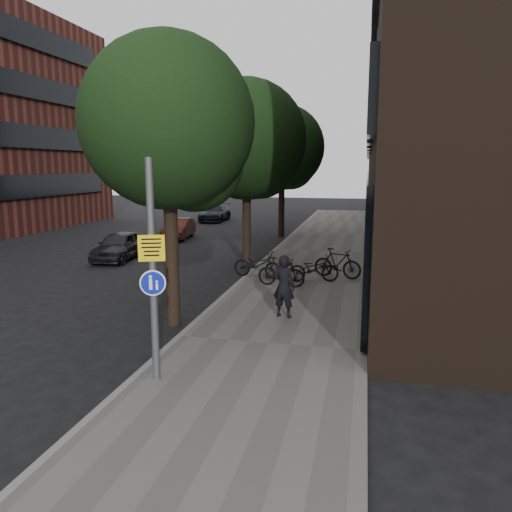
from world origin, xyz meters
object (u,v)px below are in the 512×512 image
(parked_bike_facade_near, at_px, (313,269))
(parked_car_near, at_px, (119,246))
(pedestrian, at_px, (284,286))
(signpost, at_px, (153,271))

(parked_bike_facade_near, xyz_separation_m, parked_car_near, (-9.15, 3.02, 0.05))
(parked_car_near, bearing_deg, pedestrian, -44.35)
(signpost, distance_m, pedestrian, 5.06)
(parked_car_near, bearing_deg, parked_bike_facade_near, -22.34)
(pedestrian, xyz_separation_m, parked_car_near, (-8.79, 7.44, -0.34))
(signpost, bearing_deg, parked_bike_facade_near, 57.04)
(signpost, relative_size, parked_car_near, 1.13)
(signpost, bearing_deg, parked_car_near, 100.68)
(signpost, xyz_separation_m, parked_bike_facade_near, (2.13, 8.99, -1.67))
(parked_bike_facade_near, distance_m, parked_car_near, 9.64)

